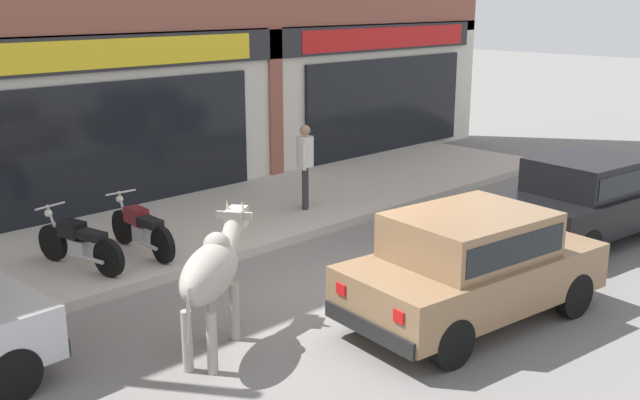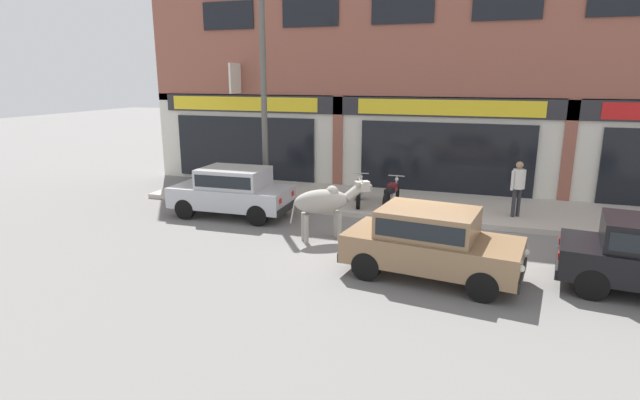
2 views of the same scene
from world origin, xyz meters
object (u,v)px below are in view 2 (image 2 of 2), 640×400
at_px(car_2, 232,189).
at_px(motorcycle_1, 391,194).
at_px(motorcycle_0, 359,192).
at_px(utility_pole, 264,103).
at_px(cow, 325,202).
at_px(pedestrian, 518,183).
at_px(car_1, 430,240).

xyz_separation_m(car_2, motorcycle_1, (4.36, 2.06, -0.27)).
bearing_deg(motorcycle_0, utility_pole, -164.64).
height_order(cow, car_2, cow).
bearing_deg(car_2, utility_pole, 69.79).
bearing_deg(pedestrian, motorcycle_1, -179.18).
xyz_separation_m(car_1, utility_pole, (-5.65, 4.16, 2.48)).
bearing_deg(motorcycle_1, pedestrian, 0.82).
xyz_separation_m(car_1, car_2, (-6.13, 2.85, 0.00)).
bearing_deg(motorcycle_1, cow, -107.83).
relative_size(car_1, pedestrian, 2.34).
distance_m(cow, pedestrian, 5.71).
bearing_deg(car_2, pedestrian, 14.85).
bearing_deg(motorcycle_1, motorcycle_0, 177.81).
bearing_deg(car_1, motorcycle_1, 109.79).
bearing_deg(cow, pedestrian, 35.62).
bearing_deg(car_2, motorcycle_0, 32.12).
xyz_separation_m(cow, car_1, (2.82, -1.63, -0.19)).
distance_m(car_1, motorcycle_1, 5.22).
bearing_deg(pedestrian, utility_pole, -173.91).
bearing_deg(motorcycle_1, car_2, -154.75).
height_order(car_2, pedestrian, pedestrian).
xyz_separation_m(motorcycle_0, pedestrian, (4.61, 0.01, 0.60)).
bearing_deg(utility_pole, motorcycle_0, 15.36).
relative_size(motorcycle_0, motorcycle_1, 0.99).
distance_m(car_2, motorcycle_1, 4.83).
xyz_separation_m(cow, pedestrian, (4.64, 3.33, 0.13)).
xyz_separation_m(cow, car_2, (-3.31, 1.22, -0.19)).
bearing_deg(car_1, car_2, 155.08).
distance_m(motorcycle_0, utility_pole, 4.04).
xyz_separation_m(motorcycle_0, utility_pole, (-2.86, -0.78, 2.75)).
xyz_separation_m(car_1, pedestrian, (1.83, 4.96, 0.32)).
bearing_deg(car_2, cow, -20.20).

